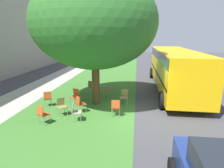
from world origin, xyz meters
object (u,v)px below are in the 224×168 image
object	(u,v)px
street_tree	(95,23)
chair_2	(42,113)
chair_8	(48,98)
chair_9	(62,105)
chair_6	(124,96)
chair_3	(91,86)
chair_1	(116,107)
school_bus	(174,66)
chair_4	(80,103)
chair_5	(107,88)
chair_7	(75,111)
chair_0	(75,95)

from	to	relation	value
street_tree	chair_2	xyz separation A→B (m)	(-3.01, 1.80, -4.01)
chair_8	street_tree	bearing A→B (deg)	-71.88
chair_9	chair_6	bearing A→B (deg)	-56.67
chair_9	chair_3	bearing A→B (deg)	-8.61
chair_1	school_bus	size ratio (longest dim) A/B	0.08
chair_3	school_bus	world-z (taller)	school_bus
chair_4	street_tree	bearing A→B (deg)	-19.97
chair_1	chair_5	xyz separation A→B (m)	(3.28, 0.94, 0.00)
chair_1	chair_7	distance (m)	1.95
chair_1	chair_3	bearing A→B (deg)	29.53
chair_0	chair_7	world-z (taller)	same
chair_0	chair_9	bearing A→B (deg)	174.95
chair_6	chair_7	bearing A→B (deg)	140.97
street_tree	chair_1	bearing A→B (deg)	-142.30
chair_7	chair_3	bearing A→B (deg)	4.04
chair_0	school_bus	distance (m)	7.37
chair_2	chair_7	distance (m)	1.44
chair_2	chair_4	distance (m)	1.99
chair_3	school_bus	size ratio (longest dim) A/B	0.08
chair_8	school_bus	xyz separation A→B (m)	(4.46, -7.58, 1.24)
street_tree	chair_4	xyz separation A→B (m)	(-1.47, 0.53, -4.01)
street_tree	chair_0	xyz separation A→B (m)	(-0.19, 1.20, -4.01)
chair_1	school_bus	xyz separation A→B (m)	(5.37, -3.64, 1.24)
street_tree	chair_7	distance (m)	4.75
chair_4	school_bus	xyz separation A→B (m)	(5.09, -5.53, 1.24)
chair_6	chair_2	bearing A→B (deg)	131.83
chair_0	chair_1	xyz separation A→B (m)	(-1.56, -2.55, 0.00)
chair_2	school_bus	size ratio (longest dim) A/B	0.08
school_bus	chair_5	bearing A→B (deg)	114.54
chair_2	chair_5	size ratio (longest dim) A/B	1.00
street_tree	chair_8	world-z (taller)	street_tree
chair_4	chair_9	size ratio (longest dim) A/B	1.00
chair_3	chair_5	size ratio (longest dim) A/B	1.00
chair_0	chair_3	bearing A→B (deg)	-11.35
chair_4	chair_8	bearing A→B (deg)	73.09
chair_1	chair_4	size ratio (longest dim) A/B	1.00
chair_3	chair_8	world-z (taller)	same
chair_8	chair_2	bearing A→B (deg)	-159.92
chair_0	chair_4	bearing A→B (deg)	-152.54
chair_1	chair_6	bearing A→B (deg)	-9.16
chair_0	chair_7	size ratio (longest dim) A/B	1.00
chair_6	chair_7	distance (m)	3.32
chair_4	chair_5	bearing A→B (deg)	-17.61
chair_3	chair_4	bearing A→B (deg)	-176.23
chair_4	chair_7	world-z (taller)	same
chair_3	chair_6	size ratio (longest dim) A/B	1.00
chair_0	chair_4	size ratio (longest dim) A/B	1.00
chair_4	chair_8	distance (m)	2.15
chair_1	chair_5	world-z (taller)	same
chair_6	chair_8	xyz separation A→B (m)	(-0.92, 4.24, 0.00)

